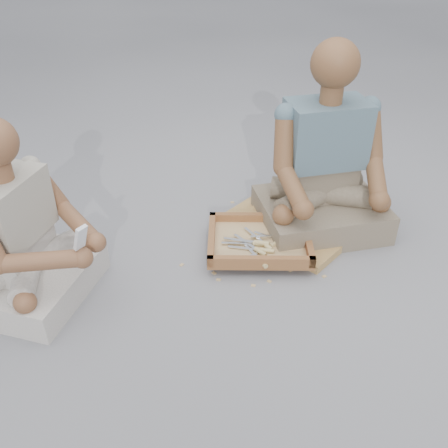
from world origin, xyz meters
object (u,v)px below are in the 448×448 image
at_px(carved_panel, 288,227).
at_px(companion, 324,172).
at_px(tool_tray, 259,241).
at_px(craftsman, 26,242).

height_order(carved_panel, companion, companion).
bearing_deg(tool_tray, companion, 57.79).
height_order(craftsman, companion, companion).
height_order(tool_tray, companion, companion).
relative_size(craftsman, companion, 0.85).
bearing_deg(carved_panel, craftsman, -134.65).
distance_m(tool_tray, companion, 0.48).
relative_size(carved_panel, craftsman, 0.78).
height_order(carved_panel, tool_tray, tool_tray).
distance_m(carved_panel, craftsman, 1.28).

